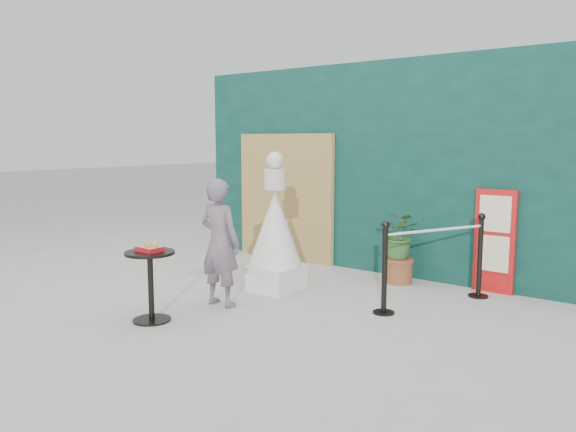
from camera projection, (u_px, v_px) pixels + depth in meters
The scene contains 10 objects.
ground at pixel (218, 322), 5.91m from camera, with size 60.00×60.00×0.00m, color #ADAAA5.
back_wall at pixel (370, 168), 8.18m from camera, with size 6.00×0.30×3.00m, color #0B3127.
bamboo_fence at pixel (285, 197), 8.93m from camera, with size 1.80×0.08×2.00m, color tan.
woman at pixel (220, 243), 6.42m from camera, with size 0.54×0.35×1.47m, color slate.
menu_board at pixel (495, 241), 6.99m from camera, with size 0.50×0.07×1.30m.
statue at pixel (275, 234), 7.09m from camera, with size 0.69×0.69×1.76m.
cafe_table at pixel (150, 275), 5.89m from camera, with size 0.52×0.52×0.75m.
food_basket at pixel (150, 248), 5.85m from camera, with size 0.26×0.19×0.11m.
planter at pixel (400, 242), 7.45m from camera, with size 0.57×0.49×0.97m.
stanchion_barrier at pixel (435, 263), 6.47m from camera, with size 0.84×1.54×1.03m.
Camera 1 is at (4.07, -4.06, 1.91)m, focal length 35.00 mm.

